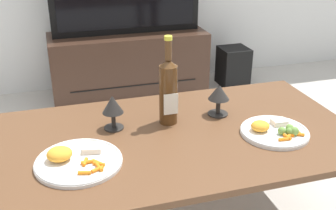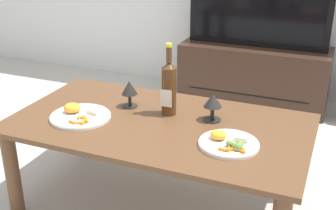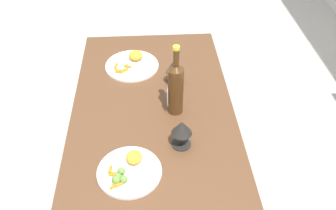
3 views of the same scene
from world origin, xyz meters
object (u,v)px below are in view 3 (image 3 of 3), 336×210
(dinner_plate_left, at_px, (133,64))
(dinner_plate_right, at_px, (129,171))
(dining_table, at_px, (153,121))
(goblet_right, at_px, (182,129))
(goblet_left, at_px, (174,68))
(wine_bottle, at_px, (176,87))

(dinner_plate_left, height_order, dinner_plate_right, dinner_plate_left)
(dining_table, relative_size, dinner_plate_right, 5.41)
(goblet_right, bearing_deg, dining_table, -153.11)
(dining_table, bearing_deg, goblet_left, 151.42)
(wine_bottle, height_order, goblet_left, wine_bottle)
(dinner_plate_left, bearing_deg, dinner_plate_right, -0.31)
(wine_bottle, bearing_deg, goblet_right, 2.40)
(wine_bottle, bearing_deg, dinner_plate_right, -30.35)
(dining_table, bearing_deg, dinner_plate_left, -164.96)
(goblet_right, distance_m, dinner_plate_right, 0.27)
(wine_bottle, bearing_deg, dining_table, -94.26)
(goblet_right, bearing_deg, wine_bottle, -177.60)
(goblet_right, height_order, dinner_plate_right, goblet_right)
(goblet_left, relative_size, goblet_right, 1.04)
(wine_bottle, distance_m, goblet_right, 0.22)
(dining_table, bearing_deg, dinner_plate_right, -15.87)
(goblet_left, xyz_separation_m, dinner_plate_right, (0.58, -0.22, -0.08))
(dinner_plate_right, bearing_deg, goblet_right, 122.51)
(goblet_right, height_order, dinner_plate_left, goblet_right)
(dining_table, distance_m, dinner_plate_left, 0.39)
(dining_table, distance_m, goblet_right, 0.30)
(dinner_plate_left, bearing_deg, goblet_left, 53.06)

